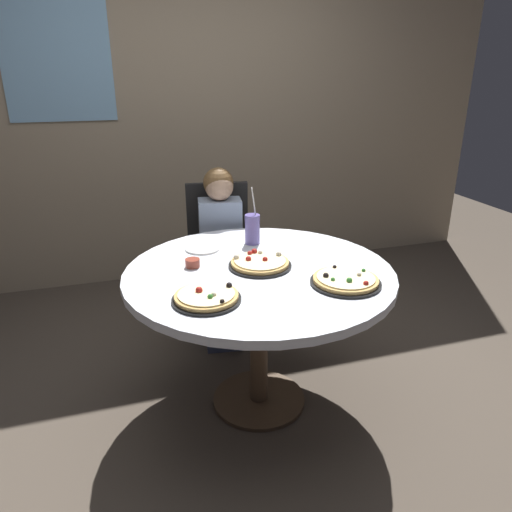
% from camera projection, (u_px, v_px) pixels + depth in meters
% --- Properties ---
extents(ground_plane, '(8.00, 8.00, 0.00)m').
position_uv_depth(ground_plane, '(259.00, 400.00, 2.51)').
color(ground_plane, '#4C4238').
extents(wall_with_window, '(5.20, 0.14, 2.90)m').
position_uv_depth(wall_with_window, '(184.00, 94.00, 3.66)').
color(wall_with_window, gray).
rests_on(wall_with_window, ground_plane).
extents(dining_table, '(1.27, 1.27, 0.75)m').
position_uv_depth(dining_table, '(259.00, 287.00, 2.27)').
color(dining_table, silver).
rests_on(dining_table, ground_plane).
extents(chair_wooden, '(0.46, 0.46, 0.95)m').
position_uv_depth(chair_wooden, '(219.00, 249.00, 3.12)').
color(chair_wooden, black).
rests_on(chair_wooden, ground_plane).
extents(diner_child, '(0.30, 0.43, 1.08)m').
position_uv_depth(diner_child, '(222.00, 266.00, 2.97)').
color(diner_child, '#3F4766').
rests_on(diner_child, ground_plane).
extents(pizza_veggie, '(0.30, 0.30, 0.05)m').
position_uv_depth(pizza_veggie, '(260.00, 263.00, 2.27)').
color(pizza_veggie, black).
rests_on(pizza_veggie, dining_table).
extents(pizza_cheese, '(0.31, 0.31, 0.05)m').
position_uv_depth(pizza_cheese, '(346.00, 280.00, 2.08)').
color(pizza_cheese, black).
rests_on(pizza_cheese, dining_table).
extents(pizza_pepperoni, '(0.28, 0.28, 0.05)m').
position_uv_depth(pizza_pepperoni, '(207.00, 297.00, 1.93)').
color(pizza_pepperoni, black).
rests_on(pizza_pepperoni, dining_table).
extents(soda_cup, '(0.08, 0.08, 0.31)m').
position_uv_depth(soda_cup, '(252.00, 229.00, 2.55)').
color(soda_cup, '#6659A5').
rests_on(soda_cup, dining_table).
extents(sauce_bowl, '(0.07, 0.07, 0.04)m').
position_uv_depth(sauce_bowl, '(193.00, 263.00, 2.26)').
color(sauce_bowl, brown).
rests_on(sauce_bowl, dining_table).
extents(plate_small, '(0.18, 0.18, 0.01)m').
position_uv_depth(plate_small, '(203.00, 248.00, 2.49)').
color(plate_small, white).
rests_on(plate_small, dining_table).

